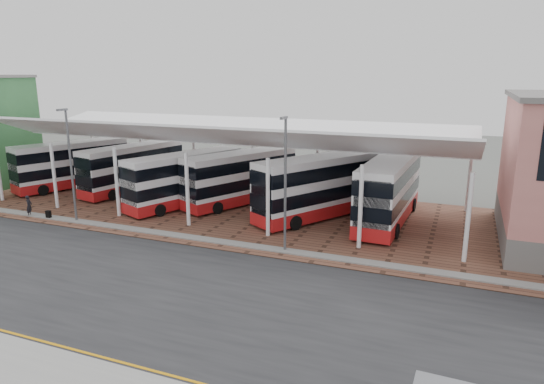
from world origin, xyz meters
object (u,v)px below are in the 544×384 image
(bus_1, at_px, (133,168))
(bus_2, at_px, (185,180))
(bus_3, at_px, (240,178))
(bus_5, at_px, (389,191))
(bus_4, at_px, (321,187))
(bus_0, at_px, (72,165))
(pedestrian, at_px, (29,206))

(bus_1, height_order, bus_2, bus_2)
(bus_3, distance_m, bus_5, 11.91)
(bus_1, bearing_deg, bus_4, 8.21)
(bus_0, relative_size, bus_1, 1.00)
(bus_0, xyz_separation_m, pedestrian, (3.89, -8.48, -1.31))
(bus_1, distance_m, bus_5, 22.66)
(bus_3, xyz_separation_m, bus_4, (7.07, -1.21, 0.16))
(pedestrian, bearing_deg, bus_1, -38.70)
(bus_3, bearing_deg, bus_1, -156.15)
(bus_3, height_order, bus_5, bus_5)
(bus_0, height_order, bus_3, bus_0)
(bus_1, height_order, bus_5, bus_5)
(bus_2, distance_m, bus_4, 10.98)
(bus_0, bearing_deg, bus_4, 20.22)
(bus_1, distance_m, bus_2, 7.28)
(bus_0, relative_size, bus_3, 1.01)
(bus_2, xyz_separation_m, bus_4, (10.94, 0.93, 0.17))
(bus_2, relative_size, bus_5, 0.93)
(bus_0, relative_size, bus_5, 0.93)
(bus_3, bearing_deg, bus_0, -152.83)
(bus_0, bearing_deg, bus_3, 23.70)
(bus_4, height_order, pedestrian, bus_4)
(bus_2, relative_size, bus_4, 0.96)
(bus_5, relative_size, pedestrian, 7.09)
(bus_3, distance_m, bus_4, 7.18)
(bus_4, height_order, bus_5, bus_5)
(bus_0, bearing_deg, pedestrian, -43.72)
(bus_5, bearing_deg, bus_0, -177.28)
(bus_1, distance_m, bus_3, 10.75)
(bus_0, xyz_separation_m, bus_4, (23.99, -0.60, 0.16))
(bus_4, xyz_separation_m, pedestrian, (-20.11, -7.88, -1.46))
(bus_4, bearing_deg, bus_3, -159.45)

